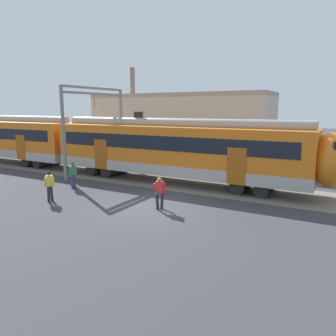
# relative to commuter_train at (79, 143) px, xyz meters

# --- Properties ---
(ground_plane) EXTENTS (160.00, 160.00, 0.00)m
(ground_plane) POSITION_rel_commuter_train_xyz_m (10.40, -5.68, -2.25)
(ground_plane) COLOR #38383D
(track_bed) EXTENTS (80.00, 4.40, 0.01)m
(track_bed) POSITION_rel_commuter_train_xyz_m (-2.48, 0.00, -2.25)
(track_bed) COLOR slate
(track_bed) RESTS_ON ground
(commuter_train) EXTENTS (38.05, 3.07, 4.73)m
(commuter_train) POSITION_rel_commuter_train_xyz_m (0.00, 0.00, 0.00)
(commuter_train) COLOR #B2ADA8
(commuter_train) RESTS_ON ground
(pedestrian_green) EXTENTS (0.53, 0.66, 1.67)m
(pedestrian_green) POSITION_rel_commuter_train_xyz_m (3.90, -4.54, -1.29)
(pedestrian_green) COLOR navy
(pedestrian_green) RESTS_ON ground
(pedestrian_yellow) EXTENTS (0.51, 0.67, 1.67)m
(pedestrian_yellow) POSITION_rel_commuter_train_xyz_m (5.09, -7.40, -1.29)
(pedestrian_yellow) COLOR #28282D
(pedestrian_yellow) RESTS_ON ground
(pedestrian_red) EXTENTS (0.53, 0.70, 1.67)m
(pedestrian_red) POSITION_rel_commuter_train_xyz_m (10.93, -5.67, -1.29)
(pedestrian_red) COLOR #28282D
(pedestrian_red) RESTS_ON ground
(catenary_gantry) EXTENTS (0.24, 6.64, 6.53)m
(catenary_gantry) POSITION_rel_commuter_train_xyz_m (1.81, 0.00, 2.06)
(catenary_gantry) COLOR gray
(catenary_gantry) RESTS_ON ground
(background_building) EXTENTS (18.20, 5.00, 9.20)m
(background_building) POSITION_rel_commuter_train_xyz_m (3.66, 9.98, 0.95)
(background_building) COLOR beige
(background_building) RESTS_ON ground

